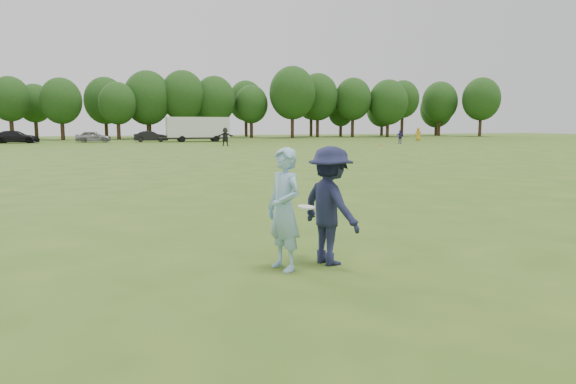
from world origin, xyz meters
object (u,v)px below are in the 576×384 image
(player_far_b, at_px, (400,137))
(cargo_trailer, at_px, (198,128))
(thrower, at_px, (284,209))
(field_cone, at_px, (380,145))
(player_far_c, at_px, (418,134))
(car_e, at_px, (93,137))
(player_far_d, at_px, (225,137))
(car_d, at_px, (16,137))
(car_f, at_px, (151,136))
(defender, at_px, (330,206))

(player_far_b, relative_size, cargo_trailer, 0.18)
(thrower, xyz_separation_m, field_cone, (23.66, 40.26, -0.82))
(player_far_b, bearing_deg, thrower, -78.50)
(player_far_b, bearing_deg, player_far_c, 92.75)
(thrower, xyz_separation_m, car_e, (-5.10, 61.72, -0.25))
(field_cone, xyz_separation_m, cargo_trailer, (-15.88, 19.91, 1.63))
(player_far_d, bearing_deg, car_e, 139.57)
(player_far_b, bearing_deg, car_d, -157.26)
(car_d, height_order, car_f, car_d)
(thrower, bearing_deg, player_far_b, 128.40)
(car_e, distance_m, field_cone, 35.90)
(thrower, distance_m, cargo_trailer, 60.68)
(car_e, xyz_separation_m, field_cone, (28.77, -21.47, -0.57))
(car_f, relative_size, cargo_trailer, 0.48)
(car_e, bearing_deg, player_far_d, -134.40)
(car_f, height_order, field_cone, car_f)
(defender, bearing_deg, player_far_d, -25.86)
(defender, bearing_deg, player_far_b, -48.33)
(defender, height_order, car_d, defender)
(thrower, relative_size, defender, 1.00)
(thrower, bearing_deg, player_far_d, 150.59)
(player_far_c, xyz_separation_m, car_f, (-36.09, 5.65, -0.20))
(defender, bearing_deg, cargo_trailer, -22.97)
(thrower, bearing_deg, field_cone, 130.62)
(player_far_d, relative_size, car_e, 0.46)
(thrower, xyz_separation_m, player_far_c, (37.93, 55.29, -0.06))
(player_far_b, height_order, car_d, player_far_b)
(player_far_c, height_order, field_cone, player_far_c)
(player_far_b, bearing_deg, car_f, -166.23)
(car_e, bearing_deg, car_f, -91.86)
(defender, distance_m, cargo_trailer, 60.49)
(thrower, relative_size, cargo_trailer, 0.22)
(thrower, relative_size, player_far_d, 1.00)
(thrower, bearing_deg, player_far_c, 126.62)
(player_far_d, relative_size, car_f, 0.45)
(cargo_trailer, bearing_deg, player_far_c, -9.19)
(defender, relative_size, car_f, 0.45)
(defender, distance_m, player_far_d, 46.62)
(player_far_b, relative_size, field_cone, 5.30)
(cargo_trailer, bearing_deg, car_f, 172.60)
(car_f, bearing_deg, car_e, 84.95)
(car_d, xyz_separation_m, field_cone, (37.54, -21.60, -0.60))
(cargo_trailer, bearing_deg, car_d, 175.56)
(player_far_b, bearing_deg, cargo_trailer, -171.41)
(player_far_c, bearing_deg, thrower, 105.74)
(car_d, xyz_separation_m, car_e, (8.77, -0.13, -0.03))
(player_far_c, distance_m, player_far_d, 30.82)
(cargo_trailer, bearing_deg, thrower, -97.37)
(thrower, bearing_deg, car_e, 165.80)
(car_f, relative_size, field_cone, 14.32)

